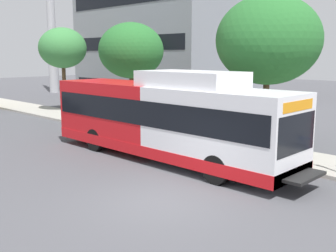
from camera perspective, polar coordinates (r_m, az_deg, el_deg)
ground_plane at (r=18.26m, az=-18.89°, el=-3.91°), size 120.00×120.00×0.00m
sidewalk_curb at (r=20.80m, az=1.15°, el=-1.51°), size 3.00×56.00×0.14m
transit_bus at (r=16.26m, az=-0.43°, el=1.09°), size 2.58×12.25×3.65m
street_tree_near_stop at (r=18.52m, az=14.11°, el=11.78°), size 4.62×4.62×6.73m
street_tree_mid_block at (r=24.40m, az=-5.28°, el=10.65°), size 3.90×3.90×6.04m
street_tree_far_block at (r=30.97m, az=-14.80°, el=10.68°), size 3.49×3.49×6.12m
lattice_comm_tower at (r=48.33m, az=-16.33°, el=14.40°), size 1.10×1.10×25.09m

